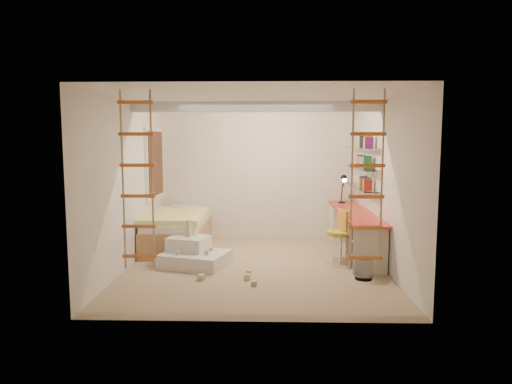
{
  "coord_description": "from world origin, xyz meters",
  "views": [
    {
      "loc": [
        0.19,
        -7.08,
        1.99
      ],
      "look_at": [
        0.0,
        0.3,
        1.15
      ],
      "focal_mm": 32.0,
      "sensor_mm": 36.0,
      "label": 1
    }
  ],
  "objects_px": {
    "bed": "(178,230)",
    "play_platform": "(193,255)",
    "desk": "(354,231)",
    "swivel_chair": "(341,244)"
  },
  "relations": [
    {
      "from": "desk",
      "to": "bed",
      "type": "bearing_deg",
      "value": 173.51
    },
    {
      "from": "bed",
      "to": "swivel_chair",
      "type": "height_order",
      "value": "swivel_chair"
    },
    {
      "from": "bed",
      "to": "swivel_chair",
      "type": "bearing_deg",
      "value": -20.78
    },
    {
      "from": "desk",
      "to": "bed",
      "type": "xyz_separation_m",
      "value": [
        -3.2,
        0.36,
        -0.07
      ]
    },
    {
      "from": "bed",
      "to": "play_platform",
      "type": "distance_m",
      "value": 1.31
    },
    {
      "from": "desk",
      "to": "swivel_chair",
      "type": "distance_m",
      "value": 0.8
    },
    {
      "from": "swivel_chair",
      "to": "desk",
      "type": "bearing_deg",
      "value": 64.24
    },
    {
      "from": "swivel_chair",
      "to": "play_platform",
      "type": "bearing_deg",
      "value": -176.97
    },
    {
      "from": "desk",
      "to": "swivel_chair",
      "type": "relative_size",
      "value": 3.2
    },
    {
      "from": "desk",
      "to": "play_platform",
      "type": "relative_size",
      "value": 2.4
    }
  ]
}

